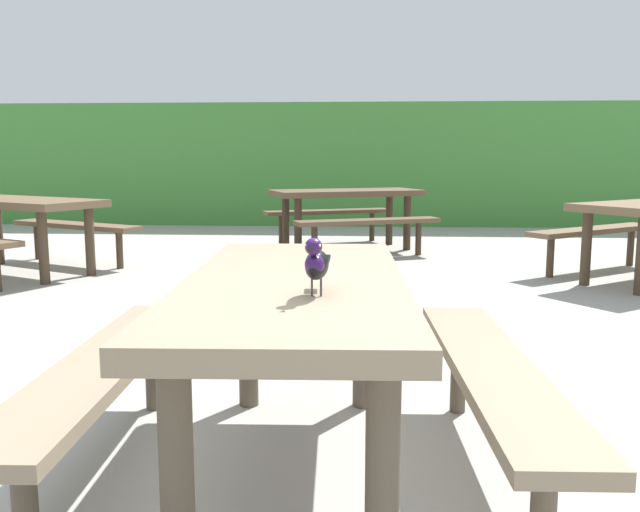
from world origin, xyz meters
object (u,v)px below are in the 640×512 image
at_px(picnic_table_mid_right, 17,217).
at_px(picnic_table_far_centre, 346,205).
at_px(picnic_table_foreground, 296,328).
at_px(bird_grackle, 316,263).

height_order(picnic_table_mid_right, picnic_table_far_centre, same).
relative_size(picnic_table_foreground, bird_grackle, 6.38).
bearing_deg(bird_grackle, picnic_table_mid_right, 126.26).
relative_size(picnic_table_foreground, picnic_table_far_centre, 0.82).
bearing_deg(picnic_table_foreground, bird_grackle, -73.63).
distance_m(bird_grackle, picnic_table_far_centre, 6.35).
relative_size(picnic_table_foreground, picnic_table_mid_right, 0.80).
xyz_separation_m(picnic_table_foreground, picnic_table_mid_right, (-3.16, 4.11, 0.00)).
height_order(picnic_table_foreground, bird_grackle, bird_grackle).
bearing_deg(picnic_table_mid_right, bird_grackle, -53.74).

